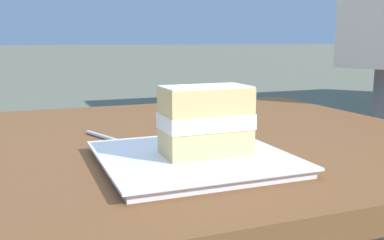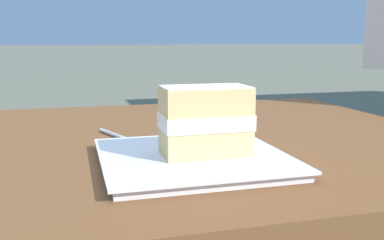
# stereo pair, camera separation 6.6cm
# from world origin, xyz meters

# --- Properties ---
(patio_table) EXTENTS (1.38, 0.88, 0.69)m
(patio_table) POSITION_xyz_m (0.00, 0.00, 0.60)
(patio_table) COLOR brown
(patio_table) RESTS_ON ground
(dessert_plate) EXTENTS (0.28, 0.28, 0.02)m
(dessert_plate) POSITION_xyz_m (0.13, -0.20, 0.70)
(dessert_plate) COLOR white
(dessert_plate) RESTS_ON patio_table
(cake_slice) EXTENTS (0.13, 0.08, 0.10)m
(cake_slice) POSITION_xyz_m (0.15, -0.21, 0.76)
(cake_slice) COLOR #E0C17A
(cake_slice) RESTS_ON dessert_plate
(dessert_fork) EXTENTS (0.08, 0.16, 0.01)m
(dessert_fork) POSITION_xyz_m (0.05, -0.02, 0.70)
(dessert_fork) COLOR silver
(dessert_fork) RESTS_ON patio_table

